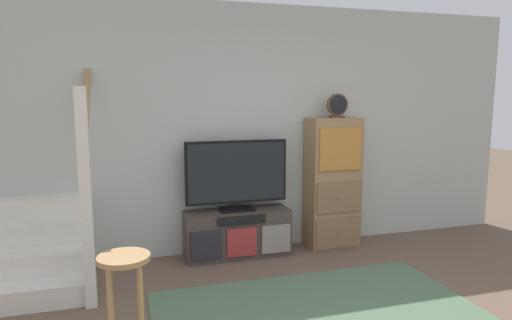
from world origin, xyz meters
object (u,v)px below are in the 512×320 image
Objects in this scene: side_cabinet at (333,183)px; desk_clock at (337,106)px; television at (237,174)px; media_console at (237,233)px; bar_stool_near at (125,282)px.

desk_clock is (0.03, -0.02, 0.87)m from side_cabinet.
television is 0.74× the size of side_cabinet.
media_console is 0.76× the size of side_cabinet.
side_cabinet is 2.08× the size of bar_stool_near.
desk_clock reaches higher than bar_stool_near.
side_cabinet is (1.12, -0.01, -0.16)m from television.
desk_clock is at bearing 35.12° from bar_stool_near.
television reaches higher than bar_stool_near.
side_cabinet is at bearing 151.19° from desk_clock.
bar_stool_near is at bearing -144.31° from side_cabinet.
media_console is 1.59× the size of bar_stool_near.
media_console is 1.03× the size of television.
side_cabinet reaches higher than television.
media_console is 4.27× the size of desk_clock.
desk_clock reaches higher than television.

